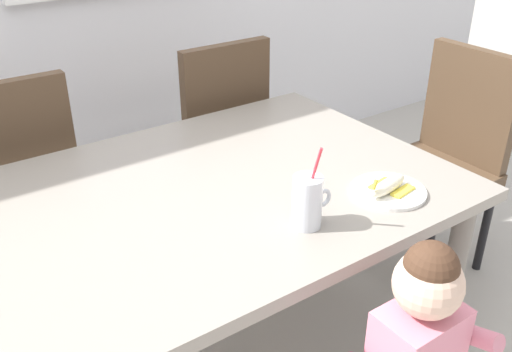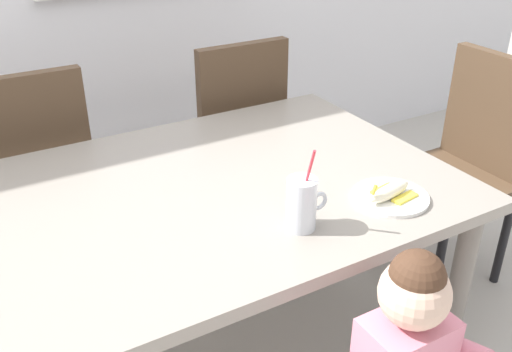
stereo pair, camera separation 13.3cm
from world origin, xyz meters
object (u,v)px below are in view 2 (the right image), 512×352
object	(u,v)px
dining_chair_far	(464,159)
milk_cup	(302,207)
dining_table	(208,210)
snack_plate	(390,197)
dining_chair_right	(232,128)
dining_chair_left	(34,168)
peeled_banana	(390,192)

from	to	relation	value
dining_chair_far	milk_cup	distance (m)	1.10
milk_cup	dining_chair_far	bearing A→B (deg)	16.77
dining_table	snack_plate	xyz separation A→B (m)	(0.45, -0.34, 0.09)
dining_chair_right	dining_chair_far	bearing A→B (deg)	131.74
snack_plate	dining_chair_left	bearing A→B (deg)	127.38
snack_plate	peeled_banana	xyz separation A→B (m)	(-0.01, -0.01, 0.03)
dining_table	snack_plate	bearing A→B (deg)	-36.86
dining_chair_left	dining_chair_far	distance (m)	1.74
dining_chair_far	snack_plate	world-z (taller)	dining_chair_far
dining_chair_left	snack_plate	bearing A→B (deg)	127.38
dining_chair_right	dining_table	bearing A→B (deg)	57.35
dining_chair_left	dining_chair_far	xyz separation A→B (m)	(1.55, -0.79, 0.00)
dining_chair_right	milk_cup	bearing A→B (deg)	72.16
dining_chair_right	milk_cup	size ratio (longest dim) A/B	3.85
dining_table	dining_chair_right	bearing A→B (deg)	57.35
dining_chair_right	milk_cup	world-z (taller)	milk_cup
dining_chair_left	dining_chair_far	bearing A→B (deg)	152.86
dining_table	peeled_banana	xyz separation A→B (m)	(0.44, -0.34, 0.11)
dining_chair_right	snack_plate	distance (m)	1.09
dining_table	dining_chair_far	size ratio (longest dim) A/B	1.61
dining_table	snack_plate	world-z (taller)	snack_plate
snack_plate	peeled_banana	bearing A→B (deg)	-145.12
dining_chair_far	milk_cup	xyz separation A→B (m)	(-1.02, -0.31, 0.24)
peeled_banana	milk_cup	bearing A→B (deg)	177.77
dining_table	dining_chair_far	xyz separation A→B (m)	(1.15, -0.02, -0.10)
dining_table	dining_chair_far	world-z (taller)	dining_chair_far
dining_chair_right	snack_plate	xyz separation A→B (m)	(-0.02, -1.07, 0.18)
dining_chair_left	peeled_banana	bearing A→B (deg)	126.82
dining_table	dining_chair_left	world-z (taller)	dining_chair_left
dining_chair_left	dining_chair_right	size ratio (longest dim) A/B	1.00
dining_table	snack_plate	distance (m)	0.57
dining_chair_far	dining_chair_right	bearing A→B (deg)	-138.26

